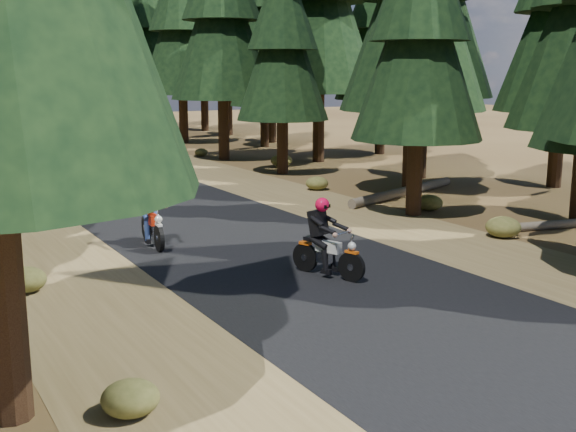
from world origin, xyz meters
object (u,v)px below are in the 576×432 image
at_px(log_near, 404,192).
at_px(log_far, 570,223).
at_px(rider_follow, 152,223).
at_px(rider_lead, 328,251).

height_order(log_near, log_far, log_near).
bearing_deg(log_far, rider_follow, 173.33).
height_order(log_far, rider_follow, rider_follow).
bearing_deg(rider_lead, log_near, -157.86).
xyz_separation_m(log_near, rider_lead, (-7.67, -7.00, 0.40)).
distance_m(rider_lead, rider_follow, 4.96).
relative_size(log_near, rider_follow, 3.10).
bearing_deg(rider_follow, log_far, 166.30).
height_order(log_far, rider_lead, rider_lead).
height_order(log_near, rider_follow, rider_follow).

